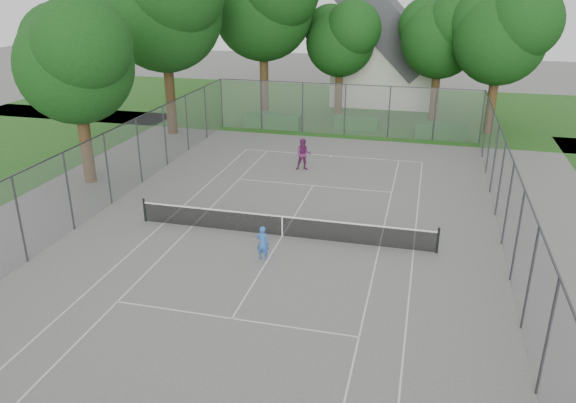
% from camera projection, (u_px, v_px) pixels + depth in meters
% --- Properties ---
extents(ground, '(120.00, 120.00, 0.00)m').
position_uv_depth(ground, '(282.00, 236.00, 23.88)').
color(ground, '#64625F').
rests_on(ground, ground).
extents(grass_far, '(60.00, 20.00, 0.00)m').
position_uv_depth(grass_far, '(361.00, 108.00, 47.26)').
color(grass_far, '#1E4C15').
rests_on(grass_far, ground).
extents(court_markings, '(11.03, 23.83, 0.01)m').
position_uv_depth(court_markings, '(282.00, 236.00, 23.87)').
color(court_markings, silver).
rests_on(court_markings, ground).
extents(tennis_net, '(12.87, 0.10, 1.10)m').
position_uv_depth(tennis_net, '(282.00, 225.00, 23.69)').
color(tennis_net, black).
rests_on(tennis_net, ground).
extents(perimeter_fence, '(18.08, 34.08, 3.52)m').
position_uv_depth(perimeter_fence, '(282.00, 197.00, 23.20)').
color(perimeter_fence, '#38383D').
rests_on(perimeter_fence, ground).
extents(tree_far_left, '(8.68, 7.93, 12.48)m').
position_uv_depth(tree_far_left, '(264.00, 1.00, 41.66)').
color(tree_far_left, '#3C2915').
rests_on(tree_far_left, ground).
extents(tree_far_midleft, '(6.09, 5.56, 8.76)m').
position_uv_depth(tree_far_midleft, '(341.00, 36.00, 42.98)').
color(tree_far_midleft, '#3C2915').
rests_on(tree_far_midleft, ground).
extents(tree_far_midright, '(6.54, 5.97, 9.40)m').
position_uv_depth(tree_far_midright, '(442.00, 33.00, 40.79)').
color(tree_far_midright, '#3C2915').
rests_on(tree_far_midright, ground).
extents(tree_far_right, '(6.98, 6.37, 10.04)m').
position_uv_depth(tree_far_right, '(503.00, 32.00, 36.98)').
color(tree_far_right, '#3C2915').
rests_on(tree_far_right, ground).
extents(tree_side_back, '(8.80, 8.04, 12.65)m').
position_uv_depth(tree_side_back, '(164.00, 3.00, 36.25)').
color(tree_side_back, '#3C2915').
rests_on(tree_side_back, ground).
extents(tree_side_front, '(6.69, 6.11, 9.61)m').
position_uv_depth(tree_side_front, '(74.00, 56.00, 27.71)').
color(tree_side_front, '#3C2915').
rests_on(tree_side_front, ground).
extents(hedge_left, '(4.14, 1.24, 1.03)m').
position_uv_depth(hedge_left, '(272.00, 120.00, 40.94)').
color(hedge_left, '#194E19').
rests_on(hedge_left, ground).
extents(hedge_mid, '(3.12, 0.89, 0.98)m').
position_uv_depth(hedge_mid, '(357.00, 123.00, 40.36)').
color(hedge_mid, '#194E19').
rests_on(hedge_mid, ground).
extents(hedge_right, '(3.33, 1.22, 1.00)m').
position_uv_depth(hedge_right, '(440.00, 131.00, 38.17)').
color(hedge_right, '#194E19').
rests_on(hedge_right, ground).
extents(house, '(8.67, 6.72, 10.80)m').
position_uv_depth(house, '(387.00, 51.00, 47.80)').
color(house, silver).
rests_on(house, ground).
extents(girl_player, '(0.54, 0.38, 1.40)m').
position_uv_depth(girl_player, '(263.00, 243.00, 21.68)').
color(girl_player, '#3164B9').
rests_on(girl_player, ground).
extents(woman_player, '(1.03, 0.89, 1.82)m').
position_uv_depth(woman_player, '(304.00, 154.00, 31.76)').
color(woman_player, '#682257').
rests_on(woman_player, ground).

